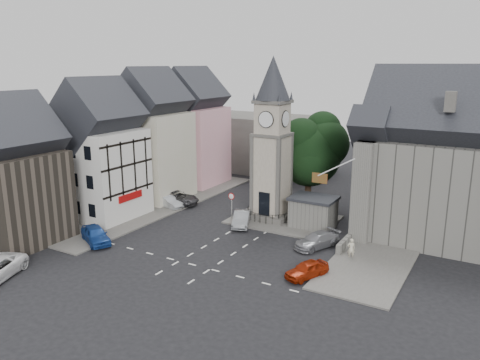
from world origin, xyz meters
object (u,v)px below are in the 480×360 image
Objects in this scene: clock_tower at (272,140)px; car_east_red at (307,269)px; car_west_blue at (96,235)px; stone_shelter at (313,212)px; pedestrian at (351,249)px.

car_east_red is at bearing -52.28° from clock_tower.
clock_tower is 3.67× the size of car_west_blue.
clock_tower is at bearing 174.16° from stone_shelter.
clock_tower is 9.37× the size of pedestrian.
car_west_blue is at bearing -138.33° from stone_shelter.
stone_shelter is 7.80m from pedestrian.
pedestrian is (20.66, 8.00, 0.11)m from car_west_blue.
pedestrian is (10.29, -5.99, -7.25)m from clock_tower.
pedestrian reaches higher than car_east_red.
car_east_red is (18.87, 3.00, -0.14)m from car_west_blue.
car_east_red is at bearing 42.20° from pedestrian.
car_east_red is at bearing -70.59° from stone_shelter.
stone_shelter is 2.48× the size of pedestrian.
stone_shelter is 1.19× the size of car_east_red.
pedestrian is (1.79, 5.00, 0.25)m from car_east_red.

